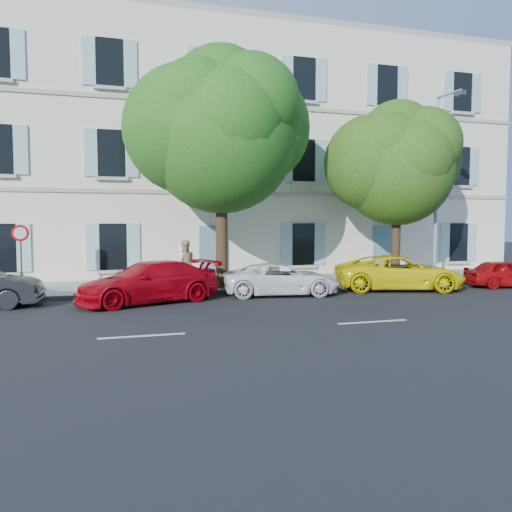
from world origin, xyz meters
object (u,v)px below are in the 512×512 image
object	(u,v)px
car_red_coupe	(148,282)
road_sign	(21,245)
tree_left	(221,138)
pedestrian_b	(184,264)
tree_right	(397,170)
car_red_hatchback	(507,273)
car_yellow_supercar	(399,273)
car_white_coupe	(281,279)
street_lamp	(439,177)
pedestrian_a	(181,266)

from	to	relation	value
car_red_coupe	road_sign	xyz separation A→B (m)	(-4.11, 1.85, 1.20)
car_red_coupe	tree_left	world-z (taller)	tree_left
pedestrian_b	tree_right	bearing A→B (deg)	177.99
car_red_hatchback	tree_left	distance (m)	12.74
tree_left	tree_right	bearing A→B (deg)	3.72
tree_right	car_red_hatchback	bearing A→B (deg)	-34.18
car_yellow_supercar	car_white_coupe	bearing A→B (deg)	106.04
car_red_hatchback	car_yellow_supercar	bearing A→B (deg)	95.63
street_lamp	pedestrian_b	distance (m)	11.47
car_red_coupe	car_white_coupe	size ratio (longest dim) A/B	1.12
car_white_coupe	car_red_hatchback	xyz separation A→B (m)	(9.55, -0.48, -0.02)
tree_right	street_lamp	size ratio (longest dim) A/B	0.94
tree_right	pedestrian_b	xyz separation A→B (m)	(-9.16, -0.01, -3.84)
tree_right	street_lamp	distance (m)	1.83
road_sign	street_lamp	size ratio (longest dim) A/B	0.31
street_lamp	pedestrian_a	size ratio (longest dim) A/B	4.94
car_yellow_supercar	road_sign	xyz separation A→B (m)	(-13.76, 1.40, 1.20)
tree_right	road_sign	distance (m)	15.12
car_red_coupe	pedestrian_a	xyz separation A→B (m)	(1.45, 2.72, 0.26)
road_sign	car_yellow_supercar	bearing A→B (deg)	-5.83
car_yellow_supercar	car_red_hatchback	world-z (taller)	car_yellow_supercar
car_white_coupe	pedestrian_a	distance (m)	4.06
car_white_coupe	road_sign	size ratio (longest dim) A/B	1.75
car_white_coupe	tree_right	bearing A→B (deg)	-62.93
car_red_coupe	pedestrian_b	distance (m)	2.88
car_red_hatchback	pedestrian_b	xyz separation A→B (m)	(-12.80, 2.46, 0.49)
tree_left	road_sign	bearing A→B (deg)	-179.50
car_red_coupe	road_sign	distance (m)	4.67
car_red_hatchback	street_lamp	distance (m)	4.89
car_red_coupe	pedestrian_a	distance (m)	3.10
car_white_coupe	tree_left	bearing A→B (deg)	60.27
pedestrian_a	street_lamp	bearing A→B (deg)	162.75
car_white_coupe	road_sign	xyz separation A→B (m)	(-8.89, 1.43, 1.30)
car_white_coupe	tree_right	size ratio (longest dim) A/B	0.57
car_white_coupe	pedestrian_a	size ratio (longest dim) A/B	2.65
car_red_coupe	pedestrian_b	size ratio (longest dim) A/B	2.59
pedestrian_b	street_lamp	bearing A→B (deg)	175.42
car_yellow_supercar	pedestrian_a	bearing A→B (deg)	90.24
tree_right	street_lamp	bearing A→B (deg)	-15.69
car_yellow_supercar	car_red_hatchback	bearing A→B (deg)	-80.31
street_lamp	tree_left	bearing A→B (deg)	-179.89
car_red_hatchback	tree_right	size ratio (longest dim) A/B	0.45
street_lamp	pedestrian_b	world-z (taller)	street_lamp
pedestrian_a	pedestrian_b	world-z (taller)	pedestrian_b
car_yellow_supercar	pedestrian_a	size ratio (longest dim) A/B	3.08
tree_left	car_red_hatchback	bearing A→B (deg)	-9.74
tree_left	street_lamp	bearing A→B (deg)	0.11
pedestrian_a	road_sign	bearing A→B (deg)	-4.18
car_red_hatchback	street_lamp	xyz separation A→B (m)	(-1.90, 1.98, 4.04)
car_red_hatchback	pedestrian_b	size ratio (longest dim) A/B	1.83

